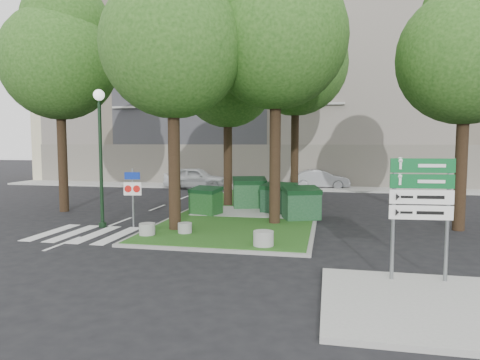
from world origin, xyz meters
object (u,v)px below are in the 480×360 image
(tree_street_left, at_px, (61,51))
(litter_bin, at_px, (308,196))
(dumpster_b, at_px, (249,193))
(bollard_mid, at_px, (185,228))
(street_lamp, at_px, (100,141))
(car_white, at_px, (196,178))
(tree_median_far, at_px, (297,53))
(bollard_right, at_px, (263,238))
(dumpster_d, at_px, (301,203))
(dumpster_a, at_px, (206,201))
(dumpster_c, at_px, (279,198))
(bollard_left, at_px, (147,229))
(traffic_sign_pole, at_px, (133,190))
(tree_median_near_right, at_px, (278,23))
(tree_median_near_left, at_px, (175,32))
(car_silver, at_px, (320,179))
(directional_sign, at_px, (421,200))
(tree_street_right, at_px, (469,44))
(tree_median_mid, at_px, (230,71))

(tree_street_left, distance_m, litter_bin, 14.28)
(dumpster_b, bearing_deg, bollard_mid, -115.67)
(tree_street_left, bearing_deg, dumpster_b, 14.48)
(street_lamp, distance_m, car_white, 14.62)
(tree_median_far, height_order, dumpster_b, tree_median_far)
(bollard_right, bearing_deg, tree_street_left, 152.62)
(dumpster_d, relative_size, street_lamp, 0.33)
(dumpster_a, bearing_deg, bollard_right, -39.03)
(dumpster_d, distance_m, street_lamp, 8.55)
(dumpster_a, distance_m, dumpster_c, 3.36)
(dumpster_b, bearing_deg, bollard_left, -124.00)
(dumpster_b, xyz_separation_m, street_lamp, (-4.92, -5.50, 2.54))
(street_lamp, relative_size, traffic_sign_pole, 2.31)
(tree_median_near_right, xyz_separation_m, tree_street_left, (-10.50, 1.50, -0.33))
(tree_median_near_left, bearing_deg, dumpster_a, 88.70)
(tree_median_near_left, distance_m, bollard_mid, 7.07)
(tree_median_near_right, bearing_deg, dumpster_b, 115.95)
(tree_median_far, distance_m, car_silver, 10.43)
(bollard_left, height_order, directional_sign, directional_sign)
(bollard_mid, height_order, directional_sign, directional_sign)
(dumpster_d, bearing_deg, tree_street_right, -25.87)
(tree_median_mid, bearing_deg, dumpster_b, -32.74)
(tree_median_near_right, xyz_separation_m, dumpster_b, (-1.82, 3.74, -7.13))
(dumpster_a, height_order, bollard_mid, dumpster_a)
(traffic_sign_pole, xyz_separation_m, car_white, (-1.91, 14.17, -0.71))
(bollard_left, relative_size, car_white, 0.12)
(tree_median_near_left, height_order, car_silver, tree_median_near_left)
(bollard_left, distance_m, directional_sign, 9.11)
(tree_median_near_left, height_order, tree_median_mid, tree_median_near_left)
(car_silver, bearing_deg, litter_bin, 169.32)
(dumpster_d, bearing_deg, tree_median_near_left, -166.35)
(tree_median_near_left, height_order, bollard_left, tree_median_near_left)
(dumpster_d, distance_m, traffic_sign_pole, 6.96)
(street_lamp, distance_m, traffic_sign_pole, 2.27)
(dumpster_c, bearing_deg, bollard_left, -103.32)
(dumpster_b, height_order, bollard_mid, dumpster_b)
(bollard_left, bearing_deg, dumpster_d, 39.86)
(directional_sign, bearing_deg, traffic_sign_pole, 147.84)
(dumpster_a, xyz_separation_m, bollard_mid, (0.42, -4.12, -0.42))
(dumpster_a, xyz_separation_m, litter_bin, (4.39, 4.62, -0.24))
(tree_median_mid, xyz_separation_m, traffic_sign_pole, (-2.51, -6.06, -5.48))
(tree_median_near_right, height_order, tree_median_mid, tree_median_near_right)
(car_silver, bearing_deg, street_lamp, 145.73)
(tree_street_right, distance_m, directional_sign, 9.10)
(bollard_right, bearing_deg, litter_bin, 84.77)
(tree_median_mid, height_order, litter_bin, tree_median_mid)
(street_lamp, bearing_deg, car_silver, 63.39)
(dumpster_b, xyz_separation_m, litter_bin, (2.79, 2.35, -0.37))
(car_white, height_order, car_silver, car_white)
(tree_median_near_left, height_order, tree_median_far, tree_median_far)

